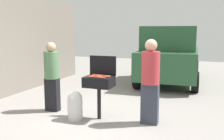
# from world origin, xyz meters

# --- Properties ---
(ground_plane) EXTENTS (24.00, 24.00, 0.00)m
(ground_plane) POSITION_xyz_m (0.00, 0.00, 0.00)
(ground_plane) COLOR gray
(house_wall_side) EXTENTS (0.24, 8.00, 2.96)m
(house_wall_side) POSITION_xyz_m (-3.25, 1.00, 1.48)
(house_wall_side) COLOR slate
(house_wall_side) RESTS_ON ground
(bbq_grill) EXTENTS (0.60, 0.44, 0.92)m
(bbq_grill) POSITION_xyz_m (0.09, 0.07, 0.78)
(bbq_grill) COLOR black
(bbq_grill) RESTS_ON ground
(grill_lid_open) EXTENTS (0.60, 0.05, 0.42)m
(grill_lid_open) POSITION_xyz_m (0.09, 0.29, 1.13)
(grill_lid_open) COLOR black
(grill_lid_open) RESTS_ON bbq_grill
(hot_dog_0) EXTENTS (0.13, 0.04, 0.03)m
(hot_dog_0) POSITION_xyz_m (0.07, 0.20, 0.94)
(hot_dog_0) COLOR #B74C33
(hot_dog_0) RESTS_ON bbq_grill
(hot_dog_1) EXTENTS (0.13, 0.03, 0.03)m
(hot_dog_1) POSITION_xyz_m (-0.01, 0.09, 0.94)
(hot_dog_1) COLOR #B74C33
(hot_dog_1) RESTS_ON bbq_grill
(hot_dog_2) EXTENTS (0.13, 0.04, 0.03)m
(hot_dog_2) POSITION_xyz_m (0.04, 0.15, 0.94)
(hot_dog_2) COLOR #B74C33
(hot_dog_2) RESTS_ON bbq_grill
(hot_dog_3) EXTENTS (0.13, 0.03, 0.03)m
(hot_dog_3) POSITION_xyz_m (-0.04, -0.08, 0.94)
(hot_dog_3) COLOR #AD4228
(hot_dog_3) RESTS_ON bbq_grill
(hot_dog_4) EXTENTS (0.13, 0.03, 0.03)m
(hot_dog_4) POSITION_xyz_m (0.26, 0.13, 0.94)
(hot_dog_4) COLOR #B74C33
(hot_dog_4) RESTS_ON bbq_grill
(hot_dog_5) EXTENTS (0.13, 0.03, 0.03)m
(hot_dog_5) POSITION_xyz_m (0.09, -0.06, 0.94)
(hot_dog_5) COLOR #B74C33
(hot_dog_5) RESTS_ON bbq_grill
(hot_dog_6) EXTENTS (0.13, 0.03, 0.03)m
(hot_dog_6) POSITION_xyz_m (0.25, 0.10, 0.94)
(hot_dog_6) COLOR #C6593D
(hot_dog_6) RESTS_ON bbq_grill
(hot_dog_7) EXTENTS (0.13, 0.03, 0.03)m
(hot_dog_7) POSITION_xyz_m (-0.04, -0.02, 0.94)
(hot_dog_7) COLOR #AD4228
(hot_dog_7) RESTS_ON bbq_grill
(hot_dog_8) EXTENTS (0.13, 0.04, 0.03)m
(hot_dog_8) POSITION_xyz_m (0.25, 0.03, 0.94)
(hot_dog_8) COLOR #AD4228
(hot_dog_8) RESTS_ON bbq_grill
(hot_dog_9) EXTENTS (0.13, 0.03, 0.03)m
(hot_dog_9) POSITION_xyz_m (0.12, 0.08, 0.94)
(hot_dog_9) COLOR #B74C33
(hot_dog_9) RESTS_ON bbq_grill
(hot_dog_10) EXTENTS (0.13, 0.03, 0.03)m
(hot_dog_10) POSITION_xyz_m (0.12, 0.03, 0.94)
(hot_dog_10) COLOR #AD4228
(hot_dog_10) RESTS_ON bbq_grill
(hot_dog_11) EXTENTS (0.13, 0.03, 0.03)m
(hot_dog_11) POSITION_xyz_m (0.15, -0.03, 0.94)
(hot_dog_11) COLOR #AD4228
(hot_dog_11) RESTS_ON bbq_grill
(hot_dog_12) EXTENTS (0.13, 0.03, 0.03)m
(hot_dog_12) POSITION_xyz_m (0.24, -0.10, 0.94)
(hot_dog_12) COLOR #B74C33
(hot_dog_12) RESTS_ON bbq_grill
(hot_dog_13) EXTENTS (0.13, 0.03, 0.03)m
(hot_dog_13) POSITION_xyz_m (-0.06, 0.21, 0.94)
(hot_dog_13) COLOR #C6593D
(hot_dog_13) RESTS_ON bbq_grill
(hot_dog_14) EXTENTS (0.13, 0.04, 0.03)m
(hot_dog_14) POSITION_xyz_m (-0.04, 0.04, 0.94)
(hot_dog_14) COLOR #AD4228
(hot_dog_14) RESTS_ON bbq_grill
(propane_tank) EXTENTS (0.32, 0.32, 0.62)m
(propane_tank) POSITION_xyz_m (-0.38, -0.14, 0.32)
(propane_tank) COLOR silver
(propane_tank) RESTS_ON ground
(person_left) EXTENTS (0.34, 0.34, 1.62)m
(person_left) POSITION_xyz_m (-1.17, 0.22, 0.88)
(person_left) COLOR black
(person_left) RESTS_ON ground
(person_right) EXTENTS (0.36, 0.36, 1.72)m
(person_right) POSITION_xyz_m (1.17, 0.16, 0.93)
(person_right) COLOR #333847
(person_right) RESTS_ON ground
(parked_minivan) EXTENTS (2.19, 4.48, 2.02)m
(parked_minivan) POSITION_xyz_m (0.92, 4.77, 1.03)
(parked_minivan) COLOR #234C2D
(parked_minivan) RESTS_ON ground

